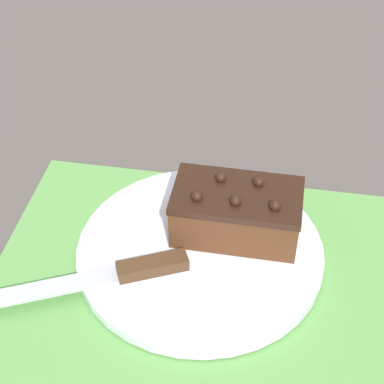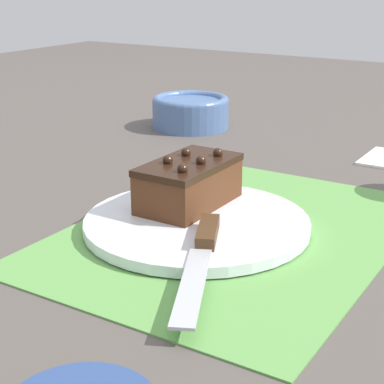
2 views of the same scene
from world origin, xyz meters
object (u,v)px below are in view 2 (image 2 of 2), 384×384
(serving_knife, at_px, (201,247))
(small_bowl, at_px, (191,111))
(chocolate_cake, at_px, (189,183))
(cake_plate, at_px, (197,223))

(serving_knife, xyz_separation_m, small_bowl, (-0.51, -0.33, 0.01))
(chocolate_cake, xyz_separation_m, serving_knife, (0.11, 0.08, -0.02))
(small_bowl, bearing_deg, cake_plate, 32.81)
(serving_knife, height_order, small_bowl, small_bowl)
(chocolate_cake, distance_m, small_bowl, 0.47)
(cake_plate, height_order, small_bowl, small_bowl)
(cake_plate, distance_m, serving_knife, 0.09)
(serving_knife, bearing_deg, cake_plate, -81.02)
(chocolate_cake, height_order, small_bowl, chocolate_cake)
(chocolate_cake, relative_size, small_bowl, 0.93)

